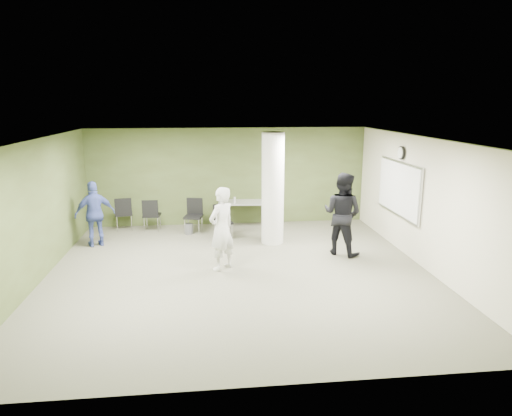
{
  "coord_description": "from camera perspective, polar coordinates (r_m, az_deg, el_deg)",
  "views": [
    {
      "loc": [
        -0.64,
        -9.07,
        3.53
      ],
      "look_at": [
        0.47,
        1.0,
        1.15
      ],
      "focal_mm": 32.0,
      "sensor_mm": 36.0,
      "label": 1
    }
  ],
  "objects": [
    {
      "name": "ceiling",
      "position": [
        9.12,
        -2.26,
        8.61
      ],
      "size": [
        8.0,
        8.0,
        0.0
      ],
      "primitive_type": "plane",
      "rotation": [
        3.14,
        0.0,
        0.0
      ],
      "color": "white",
      "rests_on": "wall_back"
    },
    {
      "name": "wall_left",
      "position": [
        9.9,
        -25.93,
        -0.56
      ],
      "size": [
        0.02,
        8.0,
        2.8
      ],
      "primitive_type": "cube",
      "color": "#434E25",
      "rests_on": "floor"
    },
    {
      "name": "wall_clock",
      "position": [
        11.3,
        17.7,
        6.6
      ],
      "size": [
        0.06,
        0.32,
        0.32
      ],
      "color": "black",
      "rests_on": "wall_right_cream"
    },
    {
      "name": "wall_back",
      "position": [
        13.26,
        -3.44,
        3.94
      ],
      "size": [
        8.0,
        2.8,
        0.02
      ],
      "primitive_type": "cube",
      "rotation": [
        1.57,
        0.0,
        0.0
      ],
      "color": "#434E25",
      "rests_on": "floor"
    },
    {
      "name": "wastebasket",
      "position": [
        12.56,
        -8.42,
        -2.59
      ],
      "size": [
        0.24,
        0.24,
        0.28
      ],
      "primitive_type": "cylinder",
      "color": "#4C4C4C",
      "rests_on": "floor"
    },
    {
      "name": "chair_back_right",
      "position": [
        12.9,
        -12.97,
        -0.59
      ],
      "size": [
        0.48,
        0.48,
        0.91
      ],
      "rotation": [
        0.0,
        0.0,
        3.07
      ],
      "color": "black",
      "rests_on": "floor"
    },
    {
      "name": "chair_table_left",
      "position": [
        12.62,
        -7.77,
        -0.59
      ],
      "size": [
        0.55,
        0.55,
        0.94
      ],
      "rotation": [
        0.0,
        0.0,
        -0.21
      ],
      "color": "black",
      "rests_on": "floor"
    },
    {
      "name": "wall_right_cream",
      "position": [
        10.41,
        20.35,
        0.57
      ],
      "size": [
        0.02,
        8.0,
        2.8
      ],
      "primitive_type": "cube",
      "color": "beige",
      "rests_on": "floor"
    },
    {
      "name": "chair_table_right",
      "position": [
        12.06,
        -4.25,
        -1.31
      ],
      "size": [
        0.54,
        0.54,
        0.89
      ],
      "rotation": [
        0.0,
        0.0,
        0.25
      ],
      "color": "black",
      "rests_on": "floor"
    },
    {
      "name": "chair_back_left",
      "position": [
        13.19,
        -16.23,
        -0.39
      ],
      "size": [
        0.54,
        0.54,
        0.94
      ],
      "rotation": [
        0.0,
        0.0,
        3.32
      ],
      "color": "black",
      "rests_on": "floor"
    },
    {
      "name": "man_black",
      "position": [
        10.81,
        10.73,
        -0.72
      ],
      "size": [
        1.19,
        1.18,
        1.94
      ],
      "primitive_type": "imported",
      "rotation": [
        0.0,
        0.0,
        2.42
      ],
      "color": "black",
      "rests_on": "floor"
    },
    {
      "name": "column",
      "position": [
        11.39,
        2.11,
        2.43
      ],
      "size": [
        0.56,
        0.56,
        2.8
      ],
      "primitive_type": "cylinder",
      "color": "silver",
      "rests_on": "floor"
    },
    {
      "name": "folding_table",
      "position": [
        12.98,
        -1.32,
        0.58
      ],
      "size": [
        1.62,
        0.82,
        0.99
      ],
      "rotation": [
        0.0,
        0.0,
        -0.09
      ],
      "color": "gray",
      "rests_on": "floor"
    },
    {
      "name": "whiteboard",
      "position": [
        11.42,
        17.39,
        2.36
      ],
      "size": [
        0.05,
        2.3,
        1.3
      ],
      "color": "silver",
      "rests_on": "wall_right_cream"
    },
    {
      "name": "man_blue",
      "position": [
        11.93,
        -19.48,
        -0.71
      ],
      "size": [
        1.04,
        0.73,
        1.63
      ],
      "primitive_type": "imported",
      "rotation": [
        0.0,
        0.0,
        3.52
      ],
      "color": "#3A4990",
      "rests_on": "floor"
    },
    {
      "name": "floor",
      "position": [
        9.76,
        -2.11,
        -8.01
      ],
      "size": [
        8.0,
        8.0,
        0.0
      ],
      "primitive_type": "plane",
      "color": "#5A5A47",
      "rests_on": "ground"
    },
    {
      "name": "woman_white",
      "position": [
        9.67,
        -4.31,
        -2.62
      ],
      "size": [
        0.77,
        0.76,
        1.8
      ],
      "primitive_type": "imported",
      "rotation": [
        0.0,
        0.0,
        3.89
      ],
      "color": "silver",
      "rests_on": "floor"
    }
  ]
}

